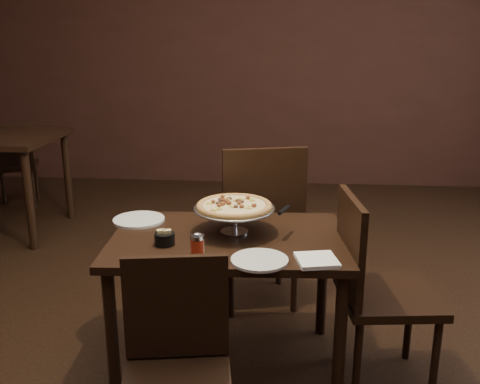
{
  "coord_description": "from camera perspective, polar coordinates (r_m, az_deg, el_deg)",
  "views": [
    {
      "loc": [
        0.27,
        -2.27,
        1.56
      ],
      "look_at": [
        0.08,
        0.08,
        0.88
      ],
      "focal_mm": 40.0,
      "sensor_mm": 36.0,
      "label": 1
    }
  ],
  "objects": [
    {
      "name": "chair_side",
      "position": [
        2.51,
        14.09,
        -9.54
      ],
      "size": [
        0.47,
        0.47,
        0.9
      ],
      "rotation": [
        0.0,
        0.0,
        1.69
      ],
      "color": "black",
      "rests_on": "ground"
    },
    {
      "name": "packet_caddy",
      "position": [
        2.4,
        -8.05,
        -4.91
      ],
      "size": [
        0.09,
        0.09,
        0.07
      ],
      "rotation": [
        0.0,
        0.0,
        0.36
      ],
      "color": "black",
      "rests_on": "dining_table"
    },
    {
      "name": "pizza_stand",
      "position": [
        2.49,
        -0.62,
        -1.55
      ],
      "size": [
        0.38,
        0.38,
        0.16
      ],
      "color": "#B9B9C0",
      "rests_on": "dining_table"
    },
    {
      "name": "room",
      "position": [
        2.31,
        -0.49,
        12.21
      ],
      "size": [
        6.04,
        7.04,
        2.84
      ],
      "color": "black",
      "rests_on": "ground"
    },
    {
      "name": "dining_table",
      "position": [
        2.51,
        -1.24,
        -6.68
      ],
      "size": [
        1.12,
        0.78,
        0.68
      ],
      "rotation": [
        0.0,
        0.0,
        0.05
      ],
      "color": "black",
      "rests_on": "ground"
    },
    {
      "name": "pepper_flake_shaker",
      "position": [
        2.27,
        -4.59,
        -5.61
      ],
      "size": [
        0.06,
        0.06,
        0.1
      ],
      "color": "maroon",
      "rests_on": "dining_table"
    },
    {
      "name": "chair_far",
      "position": [
        3.1,
        2.12,
        -3.04
      ],
      "size": [
        0.56,
        0.56,
        0.99
      ],
      "rotation": [
        0.0,
        0.0,
        3.39
      ],
      "color": "black",
      "rests_on": "ground"
    },
    {
      "name": "plate_near",
      "position": [
        2.21,
        2.09,
        -7.27
      ],
      "size": [
        0.24,
        0.24,
        0.01
      ],
      "primitive_type": "cylinder",
      "color": "silver",
      "rests_on": "dining_table"
    },
    {
      "name": "chair_near",
      "position": [
        2.0,
        -6.78,
        -17.85
      ],
      "size": [
        0.44,
        0.44,
        0.82
      ],
      "rotation": [
        0.0,
        0.0,
        0.16
      ],
      "color": "black",
      "rests_on": "ground"
    },
    {
      "name": "parmesan_shaker",
      "position": [
        2.27,
        -4.51,
        -5.58
      ],
      "size": [
        0.06,
        0.06,
        0.1
      ],
      "color": "#EEE9B9",
      "rests_on": "dining_table"
    },
    {
      "name": "serving_spatula",
      "position": [
        2.45,
        4.69,
        -1.97
      ],
      "size": [
        0.14,
        0.14,
        0.02
      ],
      "rotation": [
        0.0,
        0.0,
        -0.33
      ],
      "color": "#B9B9C0",
      "rests_on": "pizza_stand"
    },
    {
      "name": "plate_left",
      "position": [
        2.73,
        -10.74,
        -2.92
      ],
      "size": [
        0.26,
        0.26,
        0.01
      ],
      "primitive_type": "cylinder",
      "color": "silver",
      "rests_on": "dining_table"
    },
    {
      "name": "bg_chair_far",
      "position": [
        5.38,
        -23.02,
        3.01
      ],
      "size": [
        0.49,
        0.49,
        0.83
      ],
      "rotation": [
        0.0,
        0.0,
        3.48
      ],
      "color": "black",
      "rests_on": "ground"
    },
    {
      "name": "napkin_stack",
      "position": [
        2.23,
        8.2,
        -7.21
      ],
      "size": [
        0.19,
        0.19,
        0.02
      ],
      "primitive_type": "cube",
      "rotation": [
        0.0,
        0.0,
        0.21
      ],
      "color": "white",
      "rests_on": "dining_table"
    }
  ]
}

